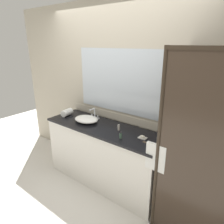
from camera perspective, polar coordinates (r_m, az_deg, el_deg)
ground_plane at (r=3.31m, az=-2.17°, el=-18.65°), size 8.00×8.00×0.00m
wall_back_with_mirror at (r=2.98m, az=1.77°, el=5.10°), size 4.40×0.06×2.60m
vanity_cabinet at (r=3.06m, az=-2.16°, el=-11.87°), size 1.80×0.58×0.90m
shower_enclosure at (r=2.11m, az=22.05°, el=-10.77°), size 1.20×0.59×2.00m
sink_basin at (r=3.03m, az=-7.23°, el=-2.01°), size 0.38×0.29×0.08m
faucet at (r=3.14m, az=-5.01°, el=-0.86°), size 0.17×0.13×0.17m
soap_dish at (r=2.54m, az=8.61°, el=-7.03°), size 0.10×0.07×0.04m
amenity_bottle_shampoo at (r=2.48m, az=12.78°, el=-7.45°), size 0.03×0.03×0.08m
amenity_bottle_body_wash at (r=2.50m, az=2.46°, el=-6.60°), size 0.03×0.03×0.08m
amenity_bottle_lotion at (r=2.72m, az=1.89°, el=-4.39°), size 0.03×0.03×0.08m
rolled_towel_near_edge at (r=3.33m, az=-12.58°, el=-0.13°), size 0.14×0.21×0.11m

